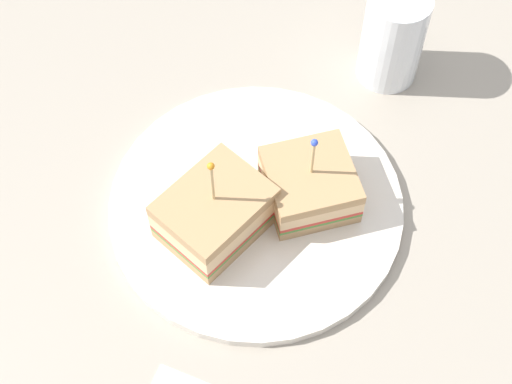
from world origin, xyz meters
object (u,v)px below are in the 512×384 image
Objects in this scene: plate at (256,205)px; sandwich_half_back at (215,213)px; sandwich_half_front at (310,184)px; drink_glass at (392,40)px.

plate is 2.61× the size of sandwich_half_back.
sandwich_half_front is at bearing 74.96° from sandwich_half_back.
sandwich_half_back is 1.01× the size of drink_glass.
sandwich_half_back is at bearing -89.89° from plate.
plate is 6.14cm from sandwich_half_front.
plate is 5.91cm from sandwich_half_back.
plate is at bearing 90.11° from sandwich_half_back.
sandwich_half_back is at bearing -105.04° from sandwich_half_front.
drink_glass is (-6.14, 27.46, 1.29)cm from sandwich_half_back.
plate is at bearing -74.83° from drink_glass.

